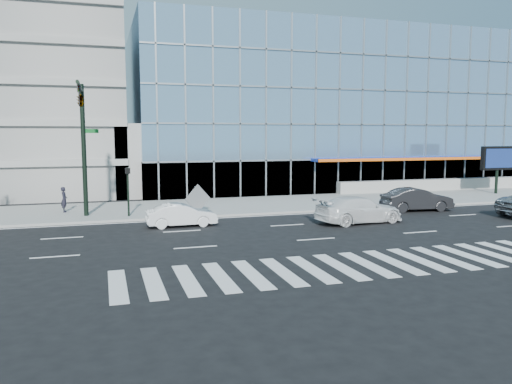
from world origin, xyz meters
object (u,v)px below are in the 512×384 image
traffic_signal (82,117)px  marquee_sign (498,159)px  white_sedan (181,215)px  pedestrian (64,200)px  tilted_panel (198,199)px  white_suv (359,210)px  dark_sedan (417,199)px  ped_signal_post (128,184)px

traffic_signal → marquee_sign: traffic_signal is taller
white_sedan → pedestrian: pedestrian is taller
marquee_sign → white_sedan: (-27.81, -6.56, -2.42)m
tilted_panel → traffic_signal: bearing=163.5°
pedestrian → white_suv: bearing=-119.5°
traffic_signal → dark_sedan: (21.27, -2.13, -5.39)m
traffic_signal → marquee_sign: (33.00, 3.42, -3.10)m
ped_signal_post → white_suv: size_ratio=0.56×
traffic_signal → dark_sedan: traffic_signal is taller
traffic_signal → pedestrian: traffic_signal is taller
white_sedan → dark_sedan: (16.08, 1.01, 0.13)m
traffic_signal → dark_sedan: size_ratio=1.70×
marquee_sign → white_sedan: bearing=-166.7°
ped_signal_post → tilted_panel: (4.29, 0.06, -1.07)m
white_suv → white_sedan: (-10.08, 1.93, -0.13)m
marquee_sign → traffic_signal: bearing=-174.1°
pedestrian → ped_signal_post: bearing=-129.7°
white_sedan → pedestrian: (-6.57, 6.41, 0.32)m
dark_sedan → pedestrian: pedestrian is taller
marquee_sign → white_suv: marquee_sign is taller
traffic_signal → white_sedan: size_ratio=2.04×
ped_signal_post → marquee_sign: size_ratio=0.75×
dark_sedan → tilted_panel: bearing=85.6°
ped_signal_post → traffic_signal: bearing=-171.5°
ped_signal_post → marquee_sign: marquee_sign is taller
marquee_sign → white_suv: bearing=-154.4°
white_suv → marquee_sign: bearing=-70.3°
white_sedan → dark_sedan: 16.11m
marquee_sign → white_suv: size_ratio=0.75×
marquee_sign → dark_sedan: (-11.73, -5.55, -2.29)m
white_sedan → pedestrian: size_ratio=2.40×
white_suv → dark_sedan: size_ratio=1.13×
traffic_signal → ped_signal_post: bearing=8.5°
pedestrian → tilted_panel: tilted_panel is taller
traffic_signal → tilted_panel: 8.50m
white_sedan → white_suv: bearing=-101.5°
white_suv → pedestrian: size_ratio=3.26×
ped_signal_post → pedestrian: 4.98m
tilted_panel → ped_signal_post: bearing=160.6°
traffic_signal → white_suv: (15.27, -5.07, -5.39)m
white_suv → tilted_panel: tilted_panel is taller
white_suv → dark_sedan: bearing=-69.8°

